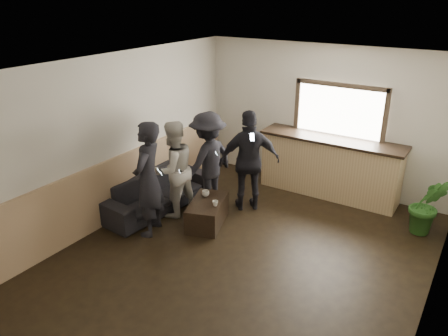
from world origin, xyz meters
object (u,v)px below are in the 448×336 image
Objects in this scene: bar_counter at (330,163)px; person_b at (173,169)px; cup_a at (206,193)px; potted_plant at (428,206)px; cup_b at (215,203)px; sofa at (155,191)px; person_a at (148,179)px; person_d at (249,161)px; person_c at (208,160)px; coffee_table at (207,212)px.

bar_counter reaches higher than person_b.
bar_counter is 21.18× the size of cup_a.
potted_plant is (3.30, 1.49, 0.03)m from cup_a.
potted_plant reaches higher than cup_b.
person_a is (0.51, -0.71, 0.62)m from sofa.
person_d is (-2.86, -0.76, 0.42)m from potted_plant.
cup_b is 0.05× the size of person_d.
person_b is (-3.85, -1.65, 0.35)m from potted_plant.
person_d is at bearing 148.56° from person_b.
person_c is 0.96× the size of person_d.
coffee_table is (-1.31, -2.24, -0.43)m from bar_counter.
potted_plant is 4.20m from person_b.
sofa is 2.19× the size of potted_plant.
potted_plant is 4.48m from person_a.
bar_counter is 2.56m from cup_b.
person_c is 0.75m from person_d.
potted_plant reaches higher than cup_a.
cup_b is at bearing 103.49° from person_b.
potted_plant is (2.96, 1.70, 0.04)m from cup_b.
cup_a is 0.07× the size of person_b.
person_a is (-1.94, -2.95, 0.30)m from bar_counter.
person_b is at bearing -163.24° from cup_a.
cup_b is at bearing -115.79° from bar_counter.
cup_a is at bearing 123.24° from person_b.
sofa is at bearing -7.25° from person_d.
person_b is (-2.00, -2.25, 0.21)m from bar_counter.
person_a is 1.11× the size of person_b.
person_c is at bearing 131.74° from cup_b.
cup_b is at bearing -16.16° from coffee_table.
coffee_table is at bearing 107.53° from person_b.
coffee_table is 1.20m from person_a.
person_b is 1.34m from person_d.
person_a is (-0.83, -0.66, 0.48)m from cup_b.
coffee_table is 0.50× the size of person_a.
coffee_table is 0.51× the size of person_d.
potted_plant reaches higher than coffee_table.
bar_counter reaches higher than sofa.
person_d is at bearing -165.13° from potted_plant.
potted_plant is 0.59× the size of person_b.
person_b is at bearing -178.95° from coffee_table.
sofa is 0.70m from person_b.
coffee_table is (1.14, 0.01, -0.11)m from sofa.
person_c reaches higher than cup_b.
person_a is at bearing -148.08° from potted_plant.
cup_b is at bearing 50.01° from person_c.
person_d is (0.99, 0.89, 0.06)m from person_b.
bar_counter is 1.24× the size of sofa.
cup_b is 0.05× the size of person_c.
person_d reaches higher than sofa.
person_b is at bearing 177.02° from cup_b.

